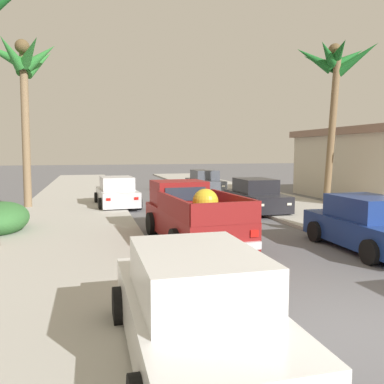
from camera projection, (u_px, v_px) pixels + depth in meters
The scene contains 13 objects.
sidewalk_left at pixel (71, 218), 16.42m from camera, with size 4.87×60.00×0.12m, color #B2AFA8.
sidewalk_right at pixel (300, 209), 19.03m from camera, with size 4.87×60.00×0.12m, color #B2AFA8.
curb_left at pixel (97, 217), 16.68m from camera, with size 0.16×60.00×0.10m, color silver.
curb_right at pixel (280, 210), 18.78m from camera, with size 0.16×60.00×0.10m, color silver.
pickup_truck at pixel (192, 216), 12.40m from camera, with size 2.47×5.33×1.80m.
car_left_near at pixel (256, 196), 18.49m from camera, with size 2.07×4.28×1.54m.
car_right_near at pixel (368, 225), 11.28m from camera, with size 2.11×4.30×1.54m.
car_left_mid at pixel (117, 193), 20.04m from camera, with size 2.20×4.33×1.54m.
car_right_mid at pixel (195, 309), 5.29m from camera, with size 2.03×4.26×1.54m.
car_right_far at pixel (205, 182), 27.04m from camera, with size 2.03×4.26×1.54m.
palm_tree_left_fore at pixel (24, 72), 18.95m from camera, with size 3.69×3.69×8.10m.
palm_tree_right_fore at pixel (334, 71), 19.58m from camera, with size 3.68×3.78×8.11m.
hedge_bush at pixel (1, 218), 13.43m from camera, with size 1.80×2.80×1.10m, color #387538.
Camera 1 is at (-4.47, -4.96, 2.81)m, focal length 37.15 mm.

